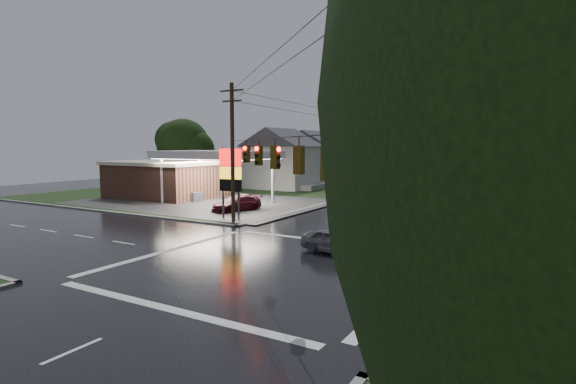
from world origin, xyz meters
The scene contains 14 objects.
ground centered at (0.00, 0.00, 0.00)m, with size 120.00×120.00×0.00m, color black.
grass_nw centered at (-26.00, 26.00, 0.04)m, with size 36.00×36.00×0.08m, color black.
gas_station centered at (-25.68, 19.70, 2.55)m, with size 26.20×18.00×5.60m.
pylon_sign centered at (-10.50, 10.50, 4.01)m, with size 2.00×0.35×6.00m.
utility_pole_nw centered at (-9.50, 9.50, 5.72)m, with size 2.20×0.32×11.00m.
utility_pole_se centered at (9.50, -9.50, 5.72)m, with size 2.20×0.32×11.00m.
utility_pole_n centered at (-9.50, 38.00, 5.47)m, with size 2.20×0.32×10.50m.
traffic_signals centered at (0.02, -0.02, 6.48)m, with size 26.87×26.87×1.47m.
house_near centered at (-20.95, 36.00, 4.41)m, with size 11.05×8.48×8.60m.
house_far centered at (-21.95, 48.00, 4.41)m, with size 11.05×8.48×8.60m.
tree_nw_behind centered at (-33.84, 29.99, 6.18)m, with size 8.93×7.60×10.00m.
car_north centered at (-0.80, 15.11, 0.67)m, with size 1.43×4.10×1.35m, color black.
car_crossing centered at (1.71, 4.27, 0.69)m, with size 1.63×4.05×1.38m, color slate.
car_pump centered at (-13.00, 14.61, 0.73)m, with size 2.03×5.00×1.45m, color #55131D.
Camera 1 is at (12.12, -18.91, 6.17)m, focal length 28.00 mm.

